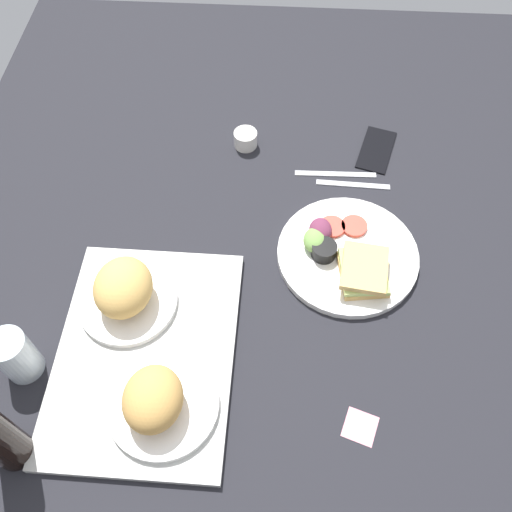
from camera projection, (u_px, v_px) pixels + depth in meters
ground_plane at (270, 279)px, 114.30cm from camera, size 190.00×150.00×3.00cm
serving_tray at (146, 353)px, 102.78cm from camera, size 45.36×33.49×1.60cm
bread_plate_near at (157, 401)px, 93.12cm from camera, size 19.81×19.81×9.52cm
bread_plate_far at (125, 292)px, 104.20cm from camera, size 19.37×19.37×10.18cm
plate_with_salad at (346, 255)px, 113.81cm from camera, size 29.62×29.62×5.40cm
drinking_glass at (16, 356)px, 97.43cm from camera, size 6.93×6.93×11.10cm
espresso_cup at (246, 139)px, 131.69cm from camera, size 5.60×5.60×4.00cm
fork at (353, 184)px, 126.18cm from camera, size 2.02×17.04×0.50cm
knife at (335, 174)px, 127.95cm from camera, size 1.82×19.03×0.50cm
cell_phone at (376, 149)px, 132.04cm from camera, size 15.82×10.88×0.80cm
sticky_note at (360, 427)px, 95.99cm from camera, size 7.07×7.07×0.12cm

